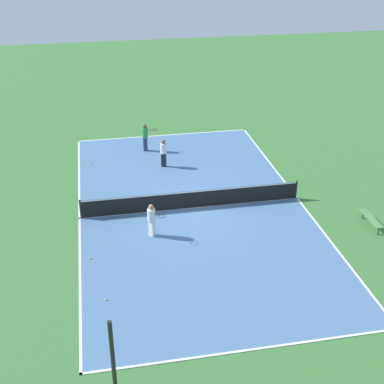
# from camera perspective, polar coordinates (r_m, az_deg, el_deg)

# --- Properties ---
(ground_plane) EXTENTS (80.00, 80.00, 0.00)m
(ground_plane) POSITION_cam_1_polar(r_m,az_deg,el_deg) (26.51, -0.00, -1.72)
(ground_plane) COLOR #3D7538
(court_surface) EXTENTS (11.09, 19.93, 0.02)m
(court_surface) POSITION_cam_1_polar(r_m,az_deg,el_deg) (26.51, -0.00, -1.70)
(court_surface) COLOR #4C729E
(court_surface) RESTS_ON ground_plane
(tennis_net) EXTENTS (10.89, 0.10, 0.97)m
(tennis_net) POSITION_cam_1_polar(r_m,az_deg,el_deg) (26.26, -0.00, -0.74)
(tennis_net) COLOR black
(tennis_net) RESTS_ON court_surface
(bench) EXTENTS (0.36, 1.78, 0.45)m
(bench) POSITION_cam_1_polar(r_m,az_deg,el_deg) (26.17, 18.55, -2.75)
(bench) COLOR #4C8C4C
(bench) RESTS_ON ground_plane
(player_far_white) EXTENTS (0.87, 0.92, 1.59)m
(player_far_white) POSITION_cam_1_polar(r_m,az_deg,el_deg) (23.89, -4.33, -2.80)
(player_far_white) COLOR white
(player_far_white) RESTS_ON court_surface
(player_far_green) EXTENTS (0.95, 0.38, 1.73)m
(player_far_green) POSITION_cam_1_polar(r_m,az_deg,el_deg) (32.71, -5.02, 6.05)
(player_far_green) COLOR navy
(player_far_green) RESTS_ON court_surface
(player_near_white) EXTENTS (0.48, 0.48, 1.64)m
(player_near_white) POSITION_cam_1_polar(r_m,az_deg,el_deg) (30.52, -3.06, 4.36)
(player_near_white) COLOR black
(player_near_white) RESTS_ON court_surface
(tennis_ball_near_net) EXTENTS (0.07, 0.07, 0.07)m
(tennis_ball_near_net) POSITION_cam_1_polar(r_m,az_deg,el_deg) (23.13, -10.85, -6.95)
(tennis_ball_near_net) COLOR #CCE033
(tennis_ball_near_net) RESTS_ON court_surface
(tennis_ball_left_sideline) EXTENTS (0.07, 0.07, 0.07)m
(tennis_ball_left_sideline) POSITION_cam_1_polar(r_m,az_deg,el_deg) (31.64, -10.79, 2.98)
(tennis_ball_left_sideline) COLOR #CCE033
(tennis_ball_left_sideline) RESTS_ON court_surface
(tennis_ball_far_baseline) EXTENTS (0.07, 0.07, 0.07)m
(tennis_ball_far_baseline) POSITION_cam_1_polar(r_m,az_deg,el_deg) (32.01, -4.66, 3.69)
(tennis_ball_far_baseline) COLOR #CCE033
(tennis_ball_far_baseline) RESTS_ON court_surface
(tennis_ball_midcourt) EXTENTS (0.07, 0.07, 0.07)m
(tennis_ball_midcourt) POSITION_cam_1_polar(r_m,az_deg,el_deg) (20.80, -9.14, -11.25)
(tennis_ball_midcourt) COLOR #CCE033
(tennis_ball_midcourt) RESTS_ON court_surface
(fence_post_back_right) EXTENTS (0.12, 0.12, 4.01)m
(fence_post_back_right) POSITION_cam_1_polar(r_m,az_deg,el_deg) (15.16, -8.24, -19.22)
(fence_post_back_right) COLOR black
(fence_post_back_right) RESTS_ON ground_plane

